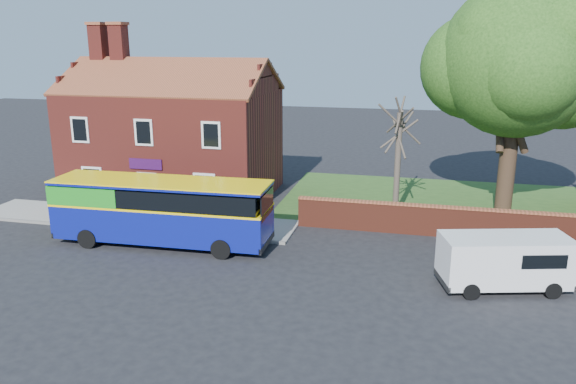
# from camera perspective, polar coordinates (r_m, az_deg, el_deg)

# --- Properties ---
(ground) EXTENTS (120.00, 120.00, 0.00)m
(ground) POSITION_cam_1_polar(r_m,az_deg,el_deg) (24.36, -7.14, -8.18)
(ground) COLOR black
(ground) RESTS_ON ground
(pavement) EXTENTS (18.00, 3.50, 0.12)m
(pavement) POSITION_cam_1_polar(r_m,az_deg,el_deg) (32.04, -15.34, -2.67)
(pavement) COLOR gray
(pavement) RESTS_ON ground
(kerb) EXTENTS (18.00, 0.15, 0.14)m
(kerb) POSITION_cam_1_polar(r_m,az_deg,el_deg) (30.60, -16.89, -3.63)
(kerb) COLOR slate
(kerb) RESTS_ON ground
(grass_strip) EXTENTS (26.00, 12.00, 0.04)m
(grass_strip) POSITION_cam_1_polar(r_m,az_deg,el_deg) (35.54, 20.89, -1.45)
(grass_strip) COLOR #426B28
(grass_strip) RESTS_ON ground
(shop_building) EXTENTS (12.30, 8.13, 10.50)m
(shop_building) POSITION_cam_1_polar(r_m,az_deg,el_deg) (36.24, -11.43, 5.10)
(shop_building) COLOR maroon
(shop_building) RESTS_ON ground
(boundary_wall) EXTENTS (22.00, 0.38, 1.60)m
(boundary_wall) POSITION_cam_1_polar(r_m,az_deg,el_deg) (29.64, 22.40, -3.25)
(boundary_wall) COLOR maroon
(boundary_wall) RESTS_ON ground
(bus) EXTENTS (10.53, 2.93, 3.19)m
(bus) POSITION_cam_1_polar(r_m,az_deg,el_deg) (27.65, -13.32, -1.60)
(bus) COLOR navy
(bus) RESTS_ON ground
(van_near) EXTENTS (5.31, 3.21, 2.18)m
(van_near) POSITION_cam_1_polar(r_m,az_deg,el_deg) (23.90, 21.19, -6.46)
(van_near) COLOR white
(van_near) RESTS_ON ground
(large_tree) EXTENTS (10.44, 8.26, 12.73)m
(large_tree) POSITION_cam_1_polar(r_m,az_deg,el_deg) (32.95, 22.44, 11.90)
(large_tree) COLOR black
(large_tree) RESTS_ON ground
(bare_tree) EXTENTS (2.38, 2.84, 6.36)m
(bare_tree) POSITION_cam_1_polar(r_m,az_deg,el_deg) (31.34, 11.09, 3.26)
(bare_tree) COLOR #4C4238
(bare_tree) RESTS_ON ground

